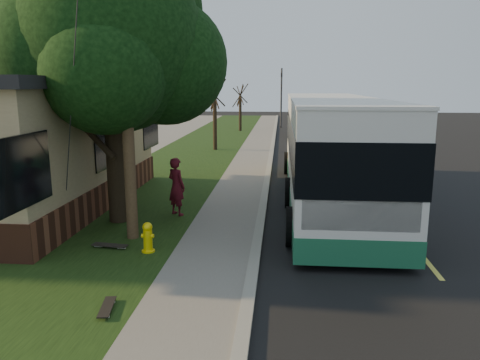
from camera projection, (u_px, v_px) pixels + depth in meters
The scene contains 17 objects.
ground at pixel (255, 258), 11.13m from camera, with size 120.00×120.00×0.00m, color black.
road at pixel (359, 178), 20.54m from camera, with size 8.00×80.00×0.01m, color black.
curb at pixel (268, 175), 20.88m from camera, with size 0.25×80.00×0.12m, color gray.
sidewalk at pixel (246, 175), 20.97m from camera, with size 2.00×80.00×0.08m, color slate.
grass_verge at pixel (169, 174), 21.27m from camera, with size 5.00×80.00×0.07m, color black.
fire_hydrant at pixel (148, 237), 11.27m from camera, with size 0.32×0.32×0.74m.
utility_pole at pixel (124, 60), 11.45m from camera, with size 2.86×3.21×9.07m.
leafy_tree at pixel (113, 44), 13.04m from camera, with size 6.30×6.00×7.80m.
bare_tree_near at pixel (215, 116), 28.56m from camera, with size 1.38×1.21×4.31m.
bare_tree_far at pixel (240, 108), 40.26m from camera, with size 1.38×1.21×4.03m.
traffic_signal at pixel (281, 94), 43.62m from camera, with size 0.18×0.22×5.50m.
transit_bus at pixel (330, 147), 16.20m from camera, with size 3.09×13.39×3.62m.
skateboarder at pixel (176, 186), 14.38m from camera, with size 0.65×0.43×1.79m, color #54101C.
skateboard_main at pixel (107, 307), 8.40m from camera, with size 0.34×0.84×0.08m.
skateboard_spare at pixel (110, 245), 11.59m from camera, with size 0.93×0.35×0.08m.
dumpster at pixel (89, 163), 19.88m from camera, with size 1.73×1.42×1.43m.
distant_car at pixel (312, 127), 36.58m from camera, with size 1.81×4.50×1.53m, color black.
Camera 1 is at (0.57, -10.52, 4.06)m, focal length 35.00 mm.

